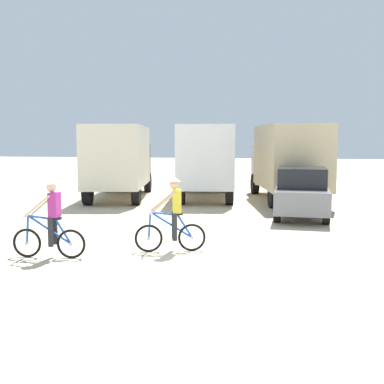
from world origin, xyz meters
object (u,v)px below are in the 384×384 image
(box_truck_tan_camper, at_px, (287,159))
(sedan_parked, at_px, (302,192))
(cyclist_cowboy_hat, at_px, (173,217))
(box_truck_cream_rv, at_px, (120,158))
(box_truck_avon_van, at_px, (206,158))
(cyclist_orange_shirt, at_px, (51,222))

(box_truck_tan_camper, bearing_deg, sedan_parked, -84.13)
(box_truck_tan_camper, distance_m, cyclist_cowboy_hat, 10.79)
(box_truck_cream_rv, distance_m, box_truck_avon_van, 4.02)
(sedan_parked, bearing_deg, cyclist_orange_shirt, -130.08)
(box_truck_cream_rv, bearing_deg, box_truck_tan_camper, 4.30)
(box_truck_tan_camper, relative_size, sedan_parked, 1.66)
(box_truck_cream_rv, distance_m, sedan_parked, 9.05)
(cyclist_cowboy_hat, bearing_deg, sedan_parked, 60.72)
(box_truck_avon_van, relative_size, sedan_parked, 1.64)
(box_truck_avon_van, height_order, cyclist_cowboy_hat, box_truck_avon_van)
(cyclist_cowboy_hat, bearing_deg, box_truck_cream_rv, 116.16)
(sedan_parked, xyz_separation_m, cyclist_orange_shirt, (-5.89, -7.00, -0.04))
(box_truck_tan_camper, height_order, cyclist_cowboy_hat, box_truck_tan_camper)
(box_truck_cream_rv, xyz_separation_m, sedan_parked, (8.10, -3.92, -0.99))
(box_truck_avon_van, height_order, sedan_parked, box_truck_avon_van)
(box_truck_tan_camper, xyz_separation_m, cyclist_cowboy_hat, (-2.83, -10.36, -1.03))
(box_truck_cream_rv, bearing_deg, box_truck_avon_van, 12.43)
(box_truck_cream_rv, xyz_separation_m, box_truck_tan_camper, (7.63, 0.57, 0.00))
(cyclist_cowboy_hat, bearing_deg, box_truck_avon_van, 94.74)
(box_truck_cream_rv, relative_size, box_truck_tan_camper, 1.00)
(cyclist_orange_shirt, bearing_deg, cyclist_cowboy_hat, 23.52)
(sedan_parked, bearing_deg, box_truck_avon_van, 131.07)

